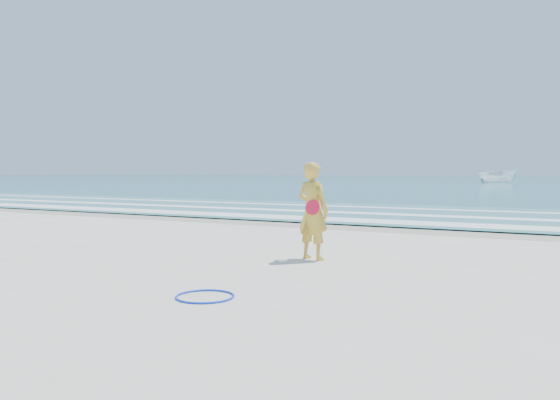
% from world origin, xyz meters
% --- Properties ---
extents(ground, '(400.00, 400.00, 0.00)m').
position_xyz_m(ground, '(0.00, 0.00, 0.00)').
color(ground, silver).
rests_on(ground, ground).
extents(wet_sand, '(400.00, 2.40, 0.00)m').
position_xyz_m(wet_sand, '(0.00, 9.00, 0.00)').
color(wet_sand, '#B2A893').
rests_on(wet_sand, ground).
extents(ocean, '(400.00, 190.00, 0.04)m').
position_xyz_m(ocean, '(0.00, 105.00, 0.02)').
color(ocean, '#19727F').
rests_on(ocean, ground).
extents(shallow, '(400.00, 10.00, 0.01)m').
position_xyz_m(shallow, '(0.00, 14.00, 0.04)').
color(shallow, '#59B7AD').
rests_on(shallow, ocean).
extents(foam_near, '(400.00, 1.40, 0.01)m').
position_xyz_m(foam_near, '(0.00, 10.30, 0.05)').
color(foam_near, white).
rests_on(foam_near, shallow).
extents(foam_mid, '(400.00, 0.90, 0.01)m').
position_xyz_m(foam_mid, '(0.00, 13.20, 0.05)').
color(foam_mid, white).
rests_on(foam_mid, shallow).
extents(foam_far, '(400.00, 0.60, 0.01)m').
position_xyz_m(foam_far, '(0.00, 16.50, 0.05)').
color(foam_far, white).
rests_on(foam_far, shallow).
extents(hoop, '(0.87, 0.87, 0.03)m').
position_xyz_m(hoop, '(1.99, -0.37, 0.01)').
color(hoop, '#0C34E5').
rests_on(hoop, ground).
extents(boat, '(5.35, 3.01, 1.95)m').
position_xyz_m(boat, '(-2.91, 74.23, 1.02)').
color(boat, white).
rests_on(boat, ocean).
extents(woman, '(0.73, 0.56, 1.76)m').
position_xyz_m(woman, '(1.95, 2.97, 0.88)').
color(woman, gold).
rests_on(woman, ground).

